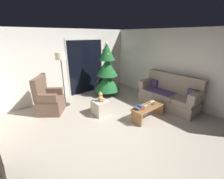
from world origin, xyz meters
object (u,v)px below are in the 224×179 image
object	(u,v)px
cell_phone	(139,106)
floor_lamp	(61,61)
christmas_tree	(107,72)
armchair	(49,100)
ottoman	(101,107)
remote_silver	(146,106)
remote_white	(153,102)
coffee_table	(148,110)
teddy_bear_honey	(101,97)
book_stack	(139,107)
couch	(169,95)
remote_graphite	(153,104)

from	to	relation	value
cell_phone	floor_lamp	distance (m)	2.77
cell_phone	christmas_tree	xyz separation A→B (m)	(0.56, 2.14, 0.46)
armchair	ottoman	distance (m)	1.60
remote_silver	cell_phone	bearing A→B (deg)	81.26
remote_white	coffee_table	bearing A→B (deg)	113.82
remote_silver	teddy_bear_honey	world-z (taller)	teddy_bear_honey
remote_silver	ottoman	xyz separation A→B (m)	(-0.84, 1.03, -0.19)
cell_phone	coffee_table	bearing A→B (deg)	-1.97
remote_white	ottoman	xyz separation A→B (m)	(-1.22, 0.99, -0.19)
book_stack	floor_lamp	distance (m)	2.78
remote_silver	remote_white	size ratio (longest dim) A/B	1.00
cell_phone	teddy_bear_honey	world-z (taller)	teddy_bear_honey
christmas_tree	ottoman	xyz separation A→B (m)	(-1.12, -1.12, -0.71)
coffee_table	armchair	xyz separation A→B (m)	(-2.07, 2.17, 0.14)
armchair	coffee_table	bearing A→B (deg)	-46.42
ottoman	coffee_table	bearing A→B (deg)	-50.13
coffee_table	remote_white	xyz separation A→B (m)	(0.31, 0.10, 0.14)
book_stack	cell_phone	xyz separation A→B (m)	(-0.02, -0.01, 0.04)
teddy_bear_honey	couch	bearing A→B (deg)	-25.61
remote_graphite	teddy_bear_honey	xyz separation A→B (m)	(-1.09, 1.08, 0.15)
couch	book_stack	xyz separation A→B (m)	(-1.51, -0.01, 0.02)
remote_graphite	book_stack	size ratio (longest dim) A/B	0.59
cell_phone	book_stack	bearing A→B (deg)	42.71
coffee_table	christmas_tree	size ratio (longest dim) A/B	0.52
book_stack	ottoman	size ratio (longest dim) A/B	0.61
book_stack	armchair	xyz separation A→B (m)	(-1.74, 2.10, -0.02)
remote_silver	remote_white	xyz separation A→B (m)	(0.38, 0.05, 0.00)
coffee_table	couch	bearing A→B (deg)	3.77
coffee_table	remote_graphite	size ratio (longest dim) A/B	7.05
book_stack	cell_phone	size ratio (longest dim) A/B	1.85
remote_graphite	christmas_tree	world-z (taller)	christmas_tree
coffee_table	christmas_tree	bearing A→B (deg)	84.40
remote_silver	christmas_tree	size ratio (longest dim) A/B	0.07
remote_silver	coffee_table	bearing A→B (deg)	-132.58
ottoman	armchair	bearing A→B (deg)	136.86
book_stack	teddy_bear_honey	distance (m)	1.16
coffee_table	remote_silver	xyz separation A→B (m)	(-0.07, 0.05, 0.14)
book_stack	floor_lamp	world-z (taller)	floor_lamp
remote_graphite	book_stack	xyz separation A→B (m)	(-0.52, 0.07, 0.02)
coffee_table	teddy_bear_honey	distance (m)	1.43
remote_silver	book_stack	bearing A→B (deg)	78.26
armchair	floor_lamp	bearing A→B (deg)	17.38
remote_graphite	book_stack	distance (m)	0.53
armchair	teddy_bear_honey	size ratio (longest dim) A/B	3.96
remote_white	floor_lamp	bearing A→B (deg)	44.94
ottoman	teddy_bear_honey	size ratio (longest dim) A/B	1.54
coffee_table	teddy_bear_honey	size ratio (longest dim) A/B	3.86
coffee_table	remote_white	size ratio (longest dim) A/B	7.05
coffee_table	ottoman	size ratio (longest dim) A/B	2.50
couch	remote_white	world-z (taller)	couch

